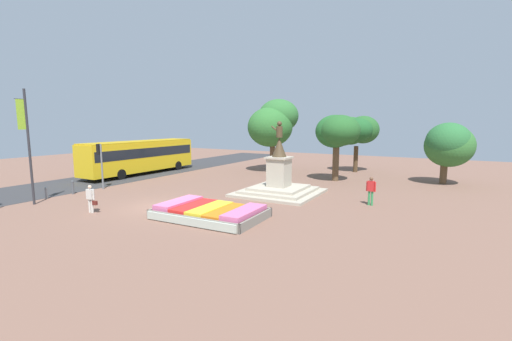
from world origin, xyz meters
TOP-DOWN VIEW (x-y plane):
  - ground_plane at (0.00, 0.00)m, footprint 76.30×76.30m
  - street_asphalt_strip at (-11.40, 0.00)m, footprint 6.65×66.76m
  - flower_planter at (3.94, -0.44)m, footprint 5.58×3.60m
  - statue_monument at (4.55, 6.71)m, footprint 5.29×5.29m
  - traffic_light_mid_block at (-7.76, 2.03)m, footprint 0.41×0.30m
  - banner_pole at (-7.02, -3.22)m, footprint 0.14×0.62m
  - city_bus at (-11.09, 8.82)m, footprint 2.65×11.87m
  - pedestrian_with_handbag at (-2.26, -2.76)m, footprint 0.73×0.26m
  - pedestrian_near_planter at (10.70, 6.37)m, footprint 0.57×0.26m
  - kerb_bollard_mid_a at (-7.86, -1.99)m, footprint 0.16×0.16m
  - kerb_bollard_mid_b at (-7.82, -0.21)m, footprint 0.17×0.17m
  - park_tree_far_left at (14.60, 16.42)m, footprint 3.64×3.70m
  - park_tree_behind_statue at (-0.76, 16.58)m, footprint 4.66×5.19m
  - park_tree_far_right at (6.66, 20.20)m, footprint 4.03×3.80m
  - park_tree_street_side at (6.53, 13.64)m, footprint 3.74×3.75m

SIDE VIEW (x-z plane):
  - ground_plane at x=0.00m, z-range 0.00..0.00m
  - street_asphalt_strip at x=-11.40m, z-range 0.00..0.01m
  - flower_planter at x=3.94m, z-range -0.05..0.63m
  - kerb_bollard_mid_a at x=-7.86m, z-range 0.02..0.80m
  - kerb_bollard_mid_b at x=-7.82m, z-range 0.03..0.98m
  - statue_monument at x=4.55m, z-range -1.66..3.32m
  - pedestrian_with_handbag at x=-2.26m, z-range 0.08..1.61m
  - pedestrian_near_planter at x=10.70m, z-range 0.14..1.85m
  - city_bus at x=-11.09m, z-range 0.24..3.40m
  - traffic_light_mid_block at x=-7.76m, z-range 0.68..4.01m
  - park_tree_far_left at x=14.60m, z-range 0.76..5.65m
  - banner_pole at x=-7.02m, z-range 0.20..7.01m
  - park_tree_far_right at x=6.66m, z-range 1.35..6.90m
  - park_tree_street_side at x=6.53m, z-range 1.40..6.92m
  - park_tree_behind_statue at x=-0.76m, z-range 1.25..8.46m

